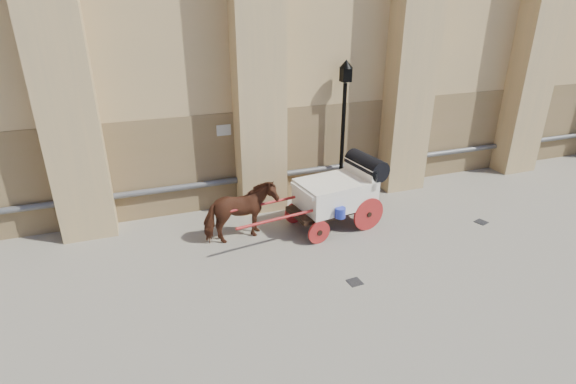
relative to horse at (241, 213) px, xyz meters
name	(u,v)px	position (x,y,z in m)	size (l,w,h in m)	color
ground	(340,259)	(2.11, -1.80, -0.82)	(90.00, 90.00, 0.00)	gray
horse	(241,213)	(0.00, 0.00, 0.00)	(0.88, 1.94, 1.64)	brown
carriage	(340,190)	(2.89, -0.07, 0.25)	(4.67, 1.85, 1.99)	black
street_lamp	(343,127)	(3.83, 1.79, 1.53)	(0.41, 0.41, 4.40)	black
drain_grate_near	(355,282)	(2.00, -2.84, -0.81)	(0.32, 0.32, 0.01)	black
drain_grate_far	(481,222)	(6.92, -1.40, -0.81)	(0.32, 0.32, 0.01)	black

